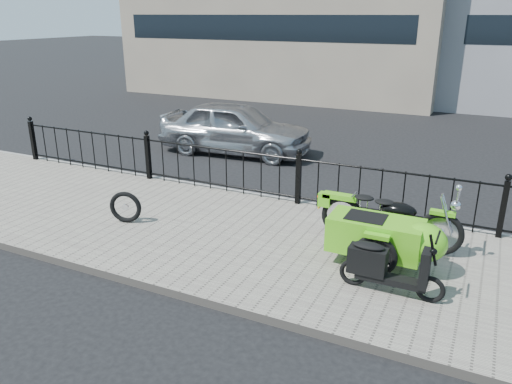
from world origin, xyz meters
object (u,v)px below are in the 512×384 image
at_px(spare_tire, 126,207).
at_px(scooter, 384,267).
at_px(sedan_car, 235,128).
at_px(motorcycle_sidecar, 390,233).

bearing_deg(spare_tire, scooter, -4.51).
bearing_deg(scooter, sedan_car, 132.64).
height_order(scooter, sedan_car, sedan_car).
bearing_deg(scooter, motorcycle_sidecar, 97.29).
relative_size(motorcycle_sidecar, sedan_car, 0.56).
relative_size(motorcycle_sidecar, scooter, 1.68).
height_order(motorcycle_sidecar, scooter, motorcycle_sidecar).
distance_m(motorcycle_sidecar, spare_tire, 4.43).
xyz_separation_m(motorcycle_sidecar, scooter, (0.10, -0.82, -0.12)).
height_order(motorcycle_sidecar, spare_tire, motorcycle_sidecar).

